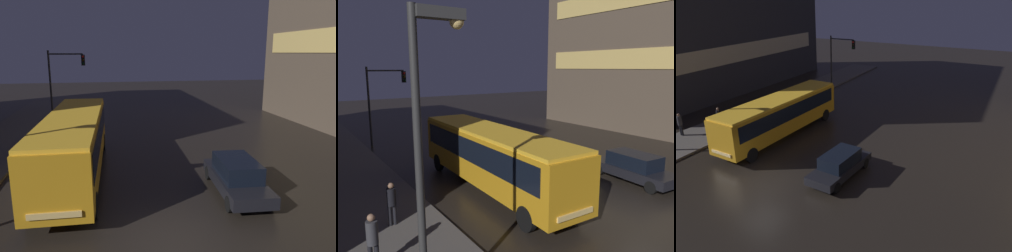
{
  "view_description": "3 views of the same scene",
  "coord_description": "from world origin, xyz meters",
  "views": [
    {
      "loc": [
        -1.94,
        -9.34,
        6.02
      ],
      "look_at": [
        1.38,
        8.35,
        1.96
      ],
      "focal_mm": 35.0,
      "sensor_mm": 36.0,
      "label": 1
    },
    {
      "loc": [
        -11.97,
        -6.92,
        6.11
      ],
      "look_at": [
        -0.62,
        9.62,
        2.53
      ],
      "focal_mm": 35.0,
      "sensor_mm": 36.0,
      "label": 2
    },
    {
      "loc": [
        11.91,
        -12.03,
        10.32
      ],
      "look_at": [
        1.23,
        7.92,
        1.21
      ],
      "focal_mm": 35.0,
      "sensor_mm": 36.0,
      "label": 3
    }
  ],
  "objects": [
    {
      "name": "ground_plane",
      "position": [
        0.0,
        0.0,
        0.0
      ],
      "size": [
        120.0,
        120.0,
        0.0
      ],
      "primitive_type": "plane",
      "color": "black"
    },
    {
      "name": "sidewalk_left",
      "position": [
        -9.0,
        10.0,
        0.07
      ],
      "size": [
        4.0,
        48.0,
        0.15
      ],
      "color": "#56514C",
      "rests_on": "ground"
    },
    {
      "name": "building_right_block",
      "position": [
        19.3,
        12.84,
        9.93
      ],
      "size": [
        10.07,
        19.69,
        19.86
      ],
      "color": "brown",
      "rests_on": "ground"
    },
    {
      "name": "bus_near",
      "position": [
        -3.57,
        6.57,
        1.91
      ],
      "size": [
        2.82,
        11.83,
        3.1
      ],
      "rotation": [
        0.0,
        0.0,
        3.11
      ],
      "color": "orange",
      "rests_on": "ground"
    },
    {
      "name": "car_taxi",
      "position": [
        3.45,
        3.27,
        0.78
      ],
      "size": [
        2.1,
        4.89,
        1.54
      ],
      "rotation": [
        0.0,
        0.0,
        3.08
      ],
      "color": "black",
      "rests_on": "ground"
    },
    {
      "name": "pedestrian_near",
      "position": [
        -10.19,
        2.6,
        1.19
      ],
      "size": [
        0.37,
        0.37,
        1.79
      ],
      "rotation": [
        0.0,
        0.0,
        1.67
      ],
      "color": "black",
      "rests_on": "sidewalk_left"
    },
    {
      "name": "pedestrian_mid",
      "position": [
        -8.92,
        5.22,
        1.13
      ],
      "size": [
        0.37,
        0.37,
        1.69
      ],
      "rotation": [
        0.0,
        0.0,
        0.12
      ],
      "color": "black",
      "rests_on": "sidewalk_left"
    },
    {
      "name": "traffic_light_main",
      "position": [
        -5.54,
        19.44,
        4.16
      ],
      "size": [
        2.99,
        0.35,
        6.19
      ],
      "color": "#2D2D2D",
      "rests_on": "ground"
    },
    {
      "name": "street_lamp_sidewalk",
      "position": [
        -9.39,
        -0.14,
        4.99
      ],
      "size": [
        1.25,
        0.36,
        7.25
      ],
      "color": "#2D2D2D",
      "rests_on": "sidewalk_left"
    }
  ]
}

